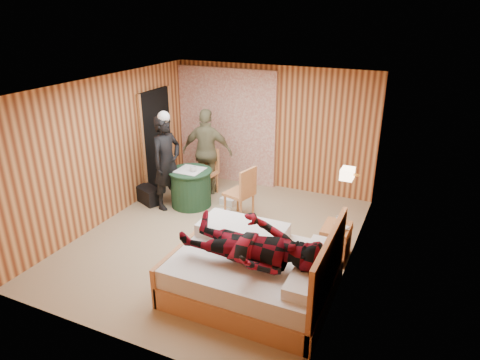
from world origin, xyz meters
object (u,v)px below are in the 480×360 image
at_px(nightstand, 335,241).
at_px(duffel_bag, 149,195).
at_px(wall_lamp, 348,174).
at_px(round_table, 191,187).
at_px(chair_near, 243,190).
at_px(man_at_table, 207,152).
at_px(chair_far, 207,168).
at_px(bed, 256,272).
at_px(man_on_bed, 251,236).
at_px(woman_standing, 167,163).

bearing_deg(nightstand, duffel_bag, 172.87).
relative_size(wall_lamp, duffel_bag, 0.48).
bearing_deg(round_table, chair_near, -5.79).
xyz_separation_m(nightstand, duffel_bag, (-3.73, 0.47, -0.12)).
height_order(chair_near, man_at_table, man_at_table).
bearing_deg(nightstand, chair_far, 155.00).
height_order(wall_lamp, round_table, wall_lamp).
height_order(round_table, chair_far, chair_far).
xyz_separation_m(bed, round_table, (-2.16, 2.00, 0.04)).
distance_m(nightstand, man_on_bed, 1.83).
distance_m(round_table, man_on_bed, 3.18).
bearing_deg(man_at_table, nightstand, 142.80).
bearing_deg(man_at_table, woman_standing, 56.87).
bearing_deg(round_table, chair_far, 89.52).
relative_size(bed, chair_far, 2.21).
xyz_separation_m(chair_far, chair_near, (1.13, -0.76, 0.03)).
bearing_deg(chair_near, duffel_bag, -72.10).
height_order(round_table, chair_near, chair_near).
height_order(woman_standing, man_on_bed, man_on_bed).
height_order(nightstand, chair_near, chair_near).
relative_size(wall_lamp, round_table, 0.32).
height_order(nightstand, duffel_bag, nightstand).
bearing_deg(man_at_table, man_on_bed, 115.18).
height_order(wall_lamp, duffel_bag, wall_lamp).
height_order(wall_lamp, man_at_table, man_at_table).
height_order(nightstand, man_on_bed, man_on_bed).
bearing_deg(man_on_bed, chair_near, 116.51).
distance_m(chair_far, chair_near, 1.36).
distance_m(chair_near, duffel_bag, 1.99).
distance_m(nightstand, chair_far, 3.22).
distance_m(chair_far, duffel_bag, 1.27).
xyz_separation_m(bed, duffel_bag, (-2.97, 1.76, -0.17)).
height_order(wall_lamp, bed, wall_lamp).
distance_m(wall_lamp, man_at_table, 3.21).
distance_m(bed, man_on_bed, 0.70).
relative_size(nightstand, man_on_bed, 0.31).
relative_size(round_table, chair_near, 0.83).
relative_size(round_table, duffel_bag, 1.51).
relative_size(wall_lamp, nightstand, 0.47).
relative_size(nightstand, chair_far, 0.60).
xyz_separation_m(duffel_bag, woman_standing, (0.46, 0.02, 0.73)).
height_order(wall_lamp, chair_far, wall_lamp).
relative_size(chair_near, man_on_bed, 0.55).
height_order(round_table, man_on_bed, man_on_bed).
height_order(nightstand, round_table, round_table).
distance_m(nightstand, round_table, 3.00).
xyz_separation_m(duffel_bag, man_on_bed, (3.00, -1.99, 0.83)).
bearing_deg(man_at_table, chair_near, 133.11).
bearing_deg(bed, man_on_bed, -83.13).
height_order(chair_far, chair_near, chair_near).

